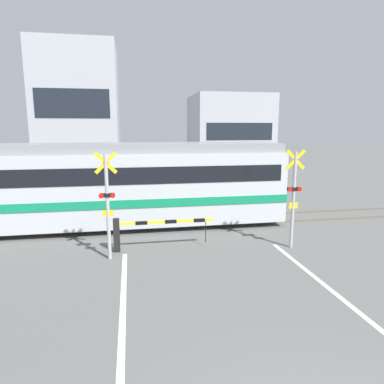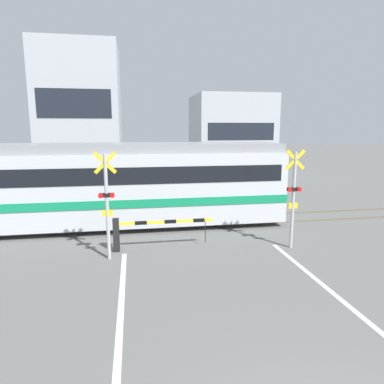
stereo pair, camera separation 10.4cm
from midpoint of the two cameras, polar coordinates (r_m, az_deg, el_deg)
The scene contains 10 objects.
rail_track_near at distance 14.18m, azimuth -0.26°, elevation -5.71°, with size 50.00×0.10×0.08m.
rail_track_far at distance 15.55m, azimuth -1.13°, elevation -4.25°, with size 50.00×0.10×0.08m.
commuter_train at distance 14.37m, azimuth -14.84°, elevation 1.44°, with size 14.95×2.87×3.41m.
crossing_barrier_near at distance 11.53m, azimuth -8.33°, elevation -6.09°, with size 3.35×0.20×1.12m.
crossing_barrier_far at distance 18.19m, azimuth 4.00°, elevation 0.13°, with size 3.35×0.20×1.12m.
crossing_signal_left at distance 10.66m, azimuth -13.74°, elevation -1.45°, with size 0.68×0.15×3.35m.
crossing_signal_right at distance 11.86m, azimuth 16.79°, elevation -0.40°, with size 0.68×0.15×3.35m.
pedestrian at distance 20.06m, azimuth -4.09°, elevation 1.65°, with size 0.38×0.22×1.61m.
building_left_of_street at distance 30.26m, azimuth -17.95°, elevation 12.45°, with size 6.32×6.25×10.57m.
building_right_of_street at distance 31.19m, azimuth 6.53°, elevation 9.41°, with size 6.56×6.25×6.87m.
Camera 2 is at (-2.19, -2.45, 4.00)m, focal length 32.00 mm.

